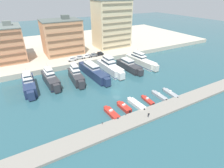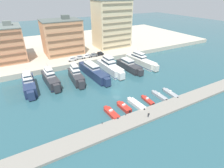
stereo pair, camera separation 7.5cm
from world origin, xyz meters
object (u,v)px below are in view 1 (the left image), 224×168
motorboat_white_mid_left (136,104)px  yacht_navy_center_left (93,72)px  yacht_charcoal_left (51,79)px  motorboat_grey_center_right (170,93)px  car_silver_left (79,57)px  yacht_charcoal_center_right (129,66)px  motorboat_red_far_left (111,113)px  yacht_navy_far_left (29,84)px  car_black_center (100,54)px  motorboat_red_left (124,107)px  motorboat_red_center_left (148,100)px  yacht_charcoal_mid_left (76,76)px  car_white_far_left (72,59)px  car_white_mid_left (86,56)px  pedestrian_near_edge (149,114)px  motorboat_grey_center (159,96)px  yacht_ivory_mid_right (140,61)px  car_grey_center_left (93,55)px  yacht_white_center (110,67)px

motorboat_white_mid_left → yacht_navy_center_left: bearing=96.5°
yacht_charcoal_left → motorboat_grey_center_right: size_ratio=2.25×
motorboat_white_mid_left → car_silver_left: (-3.02, 43.39, 2.71)m
yacht_navy_center_left → yacht_charcoal_center_right: bearing=-4.2°
yacht_charcoal_left → yacht_charcoal_center_right: bearing=-4.3°
yacht_navy_center_left → motorboat_red_far_left: bearing=-102.9°
yacht_navy_far_left → yacht_navy_center_left: size_ratio=0.76×
yacht_charcoal_left → car_black_center: size_ratio=3.96×
yacht_navy_center_left → motorboat_red_left: 25.69m
yacht_navy_center_left → car_silver_left: size_ratio=5.54×
motorboat_red_center_left → car_silver_left: (-7.74, 43.18, 2.89)m
yacht_navy_center_left → motorboat_white_mid_left: bearing=-83.5°
yacht_charcoal_mid_left → motorboat_white_mid_left: bearing=-66.8°
car_white_far_left → car_white_mid_left: same height
yacht_charcoal_left → car_white_mid_left: size_ratio=3.99×
motorboat_red_left → motorboat_white_mid_left: motorboat_red_left is taller
yacht_navy_center_left → motorboat_white_mid_left: 26.38m
car_silver_left → car_white_far_left: bearing=-169.8°
car_white_far_left → pedestrian_near_edge: 50.13m
car_silver_left → motorboat_grey_center_right: bearing=-68.3°
yacht_navy_far_left → pedestrian_near_edge: size_ratio=10.98×
motorboat_grey_center → car_silver_left: car_silver_left is taller
yacht_ivory_mid_right → motorboat_red_left: size_ratio=3.39×
motorboat_red_left → car_white_far_left: size_ratio=1.49×
yacht_ivory_mid_right → pedestrian_near_edge: size_ratio=13.39×
yacht_charcoal_mid_left → car_grey_center_left: bearing=49.7°
yacht_navy_far_left → yacht_navy_center_left: 24.85m
motorboat_red_far_left → motorboat_red_left: size_ratio=1.13×
yacht_white_center → car_grey_center_left: yacht_white_center is taller
yacht_white_center → yacht_navy_far_left: bearing=179.4°
yacht_navy_center_left → motorboat_red_far_left: yacht_navy_center_left is taller
motorboat_red_center_left → motorboat_grey_center: size_ratio=0.86×
car_white_mid_left → yacht_ivory_mid_right: bearing=-37.6°
motorboat_white_mid_left → car_black_center: (8.19, 43.55, 2.71)m
motorboat_grey_center → car_grey_center_left: size_ratio=1.70×
motorboat_white_mid_left → car_grey_center_left: (4.57, 43.41, 2.71)m
car_white_mid_left → car_black_center: bearing=0.4°
motorboat_red_far_left → car_black_center: bearing=68.5°
yacht_white_center → car_black_center: size_ratio=4.65×
motorboat_white_mid_left → car_white_mid_left: size_ratio=1.91×
motorboat_red_far_left → car_silver_left: (5.99, 43.53, 2.73)m
yacht_charcoal_center_right → motorboat_grey_center: bearing=-99.8°
motorboat_red_far_left → yacht_charcoal_mid_left: bearing=94.0°
yacht_white_center → yacht_charcoal_center_right: yacht_white_center is taller
motorboat_grey_center → car_silver_left: bearing=106.5°
yacht_white_center → motorboat_red_center_left: bearing=-90.9°
car_black_center → car_silver_left: bearing=-179.2°
motorboat_red_far_left → motorboat_red_left: 4.84m
motorboat_red_far_left → motorboat_grey_center_right: bearing=-0.4°
yacht_ivory_mid_right → car_black_center: (-13.99, 16.50, 1.09)m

